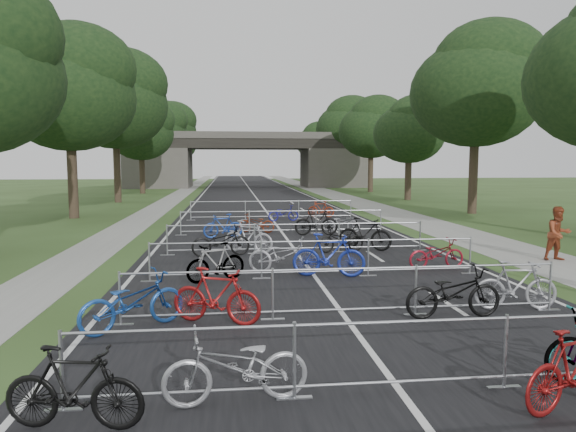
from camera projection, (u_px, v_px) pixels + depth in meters
name	position (u px, v px, depth m)	size (l,w,h in m)	color
road	(253.00, 194.00, 53.12)	(11.00, 140.00, 0.01)	black
sidewalk_right	(329.00, 193.00, 54.02)	(3.00, 140.00, 0.01)	gray
sidewalk_left	(180.00, 194.00, 52.28)	(2.00, 140.00, 0.01)	gray
lane_markings	(253.00, 194.00, 53.12)	(0.12, 140.00, 0.00)	silver
overpass_bridge	(248.00, 160.00, 67.58)	(31.00, 8.00, 7.05)	#4E4B46
tree_left_1	(70.00, 91.00, 29.27)	(7.56, 7.56, 11.53)	#33261C
tree_right_1	(479.00, 88.00, 31.95)	(8.18, 8.18, 12.47)	#33261C
tree_left_2	(116.00, 101.00, 41.05)	(8.40, 8.40, 12.81)	#33261C
tree_right_2	(411.00, 131.00, 44.01)	(6.16, 6.16, 9.39)	#33261C
tree_left_3	(142.00, 131.00, 53.08)	(6.72, 6.72, 10.25)	#33261C
tree_right_3	(372.00, 128.00, 55.77)	(7.17, 7.17, 10.93)	#33261C
tree_left_4	(158.00, 130.00, 64.85)	(7.56, 7.56, 11.53)	#33261C
tree_right_4	(348.00, 127.00, 67.53)	(8.18, 8.18, 12.47)	#33261C
tree_left_5	(169.00, 130.00, 76.62)	(8.40, 8.40, 12.81)	#33261C
tree_right_5	(330.00, 145.00, 79.59)	(6.16, 6.16, 9.39)	#33261C
tree_left_6	(177.00, 143.00, 88.65)	(6.72, 6.72, 10.25)	#33261C
tree_right_6	(317.00, 142.00, 91.35)	(7.17, 7.17, 10.93)	#33261C
barrier_row_1	(402.00, 356.00, 7.21)	(9.70, 0.08, 1.10)	#A4A7AC
barrier_row_2	(345.00, 292.00, 10.77)	(9.70, 0.08, 1.10)	#A4A7AC
barrier_row_3	(315.00, 259.00, 14.53)	(9.70, 0.08, 1.10)	#A4A7AC
barrier_row_4	(297.00, 238.00, 18.48)	(9.70, 0.08, 1.10)	#A4A7AC
barrier_row_5	(283.00, 222.00, 23.42)	(9.70, 0.08, 1.10)	#A4A7AC
barrier_row_6	(272.00, 210.00, 29.35)	(9.70, 0.08, 1.10)	#A4A7AC
bike_4	(74.00, 389.00, 6.23)	(0.50, 1.75, 1.05)	black
bike_5	(236.00, 367.00, 6.89)	(0.69, 1.98, 1.04)	#9A9CA1
bike_6	(574.00, 369.00, 6.76)	(0.52, 1.86, 1.12)	maroon
bike_8	(133.00, 302.00, 9.99)	(0.74, 2.13, 1.12)	#1B4796
bike_9	(216.00, 296.00, 10.32)	(0.54, 1.92, 1.15)	maroon
bike_10	(453.00, 293.00, 10.72)	(0.72, 2.08, 1.09)	black
bike_11	(516.00, 286.00, 11.29)	(0.52, 1.84, 1.11)	#94959B
bike_12	(216.00, 263.00, 14.04)	(0.50, 1.76, 1.06)	#A4A7AC
bike_13	(283.00, 256.00, 15.00)	(0.71, 2.04, 1.07)	#A5A5AD
bike_14	(329.00, 255.00, 14.58)	(0.59, 2.08, 1.25)	#1C2E9A
bike_15	(436.00, 254.00, 15.67)	(0.62, 1.79, 0.94)	maroon
bike_16	(221.00, 241.00, 17.81)	(0.71, 2.04, 1.07)	black
bike_17	(248.00, 237.00, 18.46)	(0.55, 1.94, 1.17)	#BABAC3
bike_18	(341.00, 240.00, 18.59)	(0.62, 1.77, 0.93)	black
bike_19	(365.00, 234.00, 19.04)	(0.57, 2.03, 1.22)	black
bike_20	(223.00, 226.00, 22.12)	(0.49, 1.74, 1.04)	#1B3C99
bike_21	(256.00, 223.00, 23.78)	(0.59, 1.70, 0.89)	maroon
bike_22	(316.00, 222.00, 22.95)	(0.55, 1.95, 1.17)	black
bike_23	(341.00, 223.00, 23.78)	(0.60, 1.71, 0.90)	#A0A0A7
bike_26	(283.00, 213.00, 28.44)	(0.60, 1.71, 0.90)	navy
bike_27	(321.00, 209.00, 30.50)	(0.46, 1.63, 0.98)	#A03117
pedestrian_b	(558.00, 234.00, 16.99)	(0.88, 0.68, 1.80)	brown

